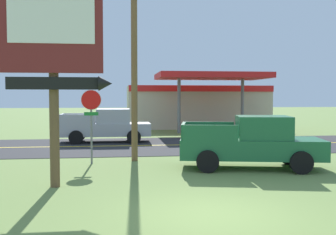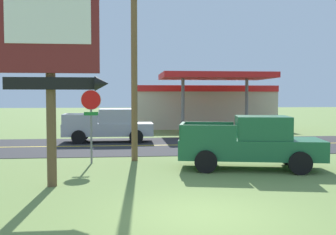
# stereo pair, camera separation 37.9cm
# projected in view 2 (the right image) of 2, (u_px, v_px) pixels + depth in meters

# --- Properties ---
(ground_plane) EXTENTS (180.00, 180.00, 0.00)m
(ground_plane) POSITION_uv_depth(u_px,v_px,m) (205.00, 216.00, 8.98)
(ground_plane) COLOR olive
(road_asphalt) EXTENTS (140.00, 8.00, 0.02)m
(road_asphalt) POSITION_uv_depth(u_px,v_px,m) (159.00, 145.00, 21.89)
(road_asphalt) COLOR #2B2B2D
(road_asphalt) RESTS_ON ground
(road_centre_line) EXTENTS (126.00, 0.20, 0.01)m
(road_centre_line) POSITION_uv_depth(u_px,v_px,m) (159.00, 145.00, 21.89)
(road_centre_line) COLOR gold
(road_centre_line) RESTS_ON road_asphalt
(motel_sign) EXTENTS (3.15, 0.54, 6.11)m
(motel_sign) POSITION_uv_depth(u_px,v_px,m) (51.00, 49.00, 11.62)
(motel_sign) COLOR brown
(motel_sign) RESTS_ON ground
(stop_sign) EXTENTS (0.80, 0.08, 2.95)m
(stop_sign) POSITION_uv_depth(u_px,v_px,m) (91.00, 113.00, 15.94)
(stop_sign) COLOR slate
(stop_sign) RESTS_ON ground
(utility_pole) EXTENTS (1.99, 0.26, 8.88)m
(utility_pole) POSITION_uv_depth(u_px,v_px,m) (134.00, 46.00, 16.52)
(utility_pole) COLOR brown
(utility_pole) RESTS_ON ground
(gas_station) EXTENTS (12.00, 11.50, 4.40)m
(gas_station) POSITION_uv_depth(u_px,v_px,m) (201.00, 105.00, 35.17)
(gas_station) COLOR beige
(gas_station) RESTS_ON ground
(pickup_green_parked_on_lawn) EXTENTS (5.49, 3.01, 1.96)m
(pickup_green_parked_on_lawn) POSITION_uv_depth(u_px,v_px,m) (252.00, 143.00, 14.82)
(pickup_green_parked_on_lawn) COLOR #1E6038
(pickup_green_parked_on_lawn) RESTS_ON ground
(pickup_silver_on_road) EXTENTS (5.20, 2.24, 1.96)m
(pickup_silver_on_road) POSITION_uv_depth(u_px,v_px,m) (109.00, 126.00, 23.55)
(pickup_silver_on_road) COLOR #A8AAAF
(pickup_silver_on_road) RESTS_ON ground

